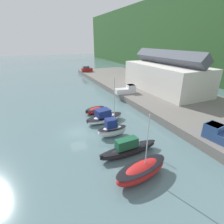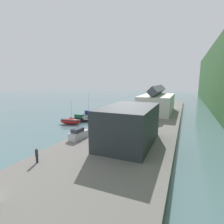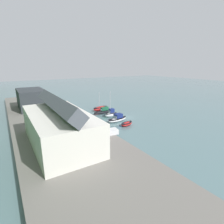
% 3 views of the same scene
% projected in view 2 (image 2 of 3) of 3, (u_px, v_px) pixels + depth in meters
% --- Properties ---
extents(ground_plane, '(320.00, 320.00, 0.00)m').
position_uv_depth(ground_plane, '(82.00, 116.00, 63.35)').
color(ground_plane, slate).
extents(quay_promenade, '(102.57, 20.03, 1.33)m').
position_uv_depth(quay_promenade, '(145.00, 119.00, 54.37)').
color(quay_promenade, slate).
rests_on(quay_promenade, ground_plane).
extents(harbor_clubhouse, '(21.93, 10.44, 9.62)m').
position_uv_depth(harbor_clubhouse, '(157.00, 103.00, 62.37)').
color(harbor_clubhouse, silver).
rests_on(harbor_clubhouse, quay_promenade).
extents(yacht_club_building, '(14.30, 8.43, 6.78)m').
position_uv_depth(yacht_club_building, '(129.00, 125.00, 31.44)').
color(yacht_club_building, '#2D3338').
rests_on(yacht_club_building, quay_promenade).
extents(moored_boat_0, '(3.14, 4.55, 0.96)m').
position_uv_depth(moored_boat_0, '(102.00, 112.00, 67.02)').
color(moored_boat_0, red).
rests_on(moored_boat_0, ground_plane).
extents(moored_boat_1, '(3.39, 7.04, 2.29)m').
position_uv_depth(moored_boat_1, '(97.00, 114.00, 62.85)').
color(moored_boat_1, white).
rests_on(moored_boat_1, ground_plane).
extents(moored_boat_2, '(1.96, 4.43, 8.45)m').
position_uv_depth(moored_boat_2, '(88.00, 115.00, 58.66)').
color(moored_boat_2, white).
rests_on(moored_boat_2, ground_plane).
extents(moored_boat_3, '(1.80, 7.89, 2.24)m').
position_uv_depth(moored_boat_3, '(80.00, 119.00, 54.27)').
color(moored_boat_3, black).
rests_on(moored_boat_3, ground_plane).
extents(moored_boat_4, '(3.37, 6.59, 6.88)m').
position_uv_depth(moored_boat_4, '(70.00, 121.00, 50.96)').
color(moored_boat_4, red).
rests_on(moored_boat_4, ground_plane).
extents(parked_car_0, '(4.35, 2.20, 2.16)m').
position_uv_depth(parked_car_0, '(78.00, 134.00, 34.22)').
color(parked_car_0, silver).
rests_on(parked_car_0, quay_promenade).
extents(parked_car_2, '(1.97, 4.27, 2.16)m').
position_uv_depth(parked_car_2, '(149.00, 99.00, 97.79)').
color(parked_car_2, maroon).
rests_on(parked_car_2, quay_promenade).
extents(pickup_truck_0, '(4.96, 2.61, 1.90)m').
position_uv_depth(pickup_truck_0, '(106.00, 120.00, 46.38)').
color(pickup_truck_0, '#2D4C84').
rests_on(pickup_truck_0, quay_promenade).
extents(pickup_truck_1, '(2.54, 4.94, 1.90)m').
position_uv_depth(pickup_truck_1, '(131.00, 108.00, 67.83)').
color(pickup_truck_1, silver).
rests_on(pickup_truck_1, quay_promenade).
extents(person_on_quay, '(0.40, 0.40, 2.14)m').
position_uv_depth(person_on_quay, '(37.00, 155.00, 24.14)').
color(person_on_quay, '#232838').
rests_on(person_on_quay, quay_promenade).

